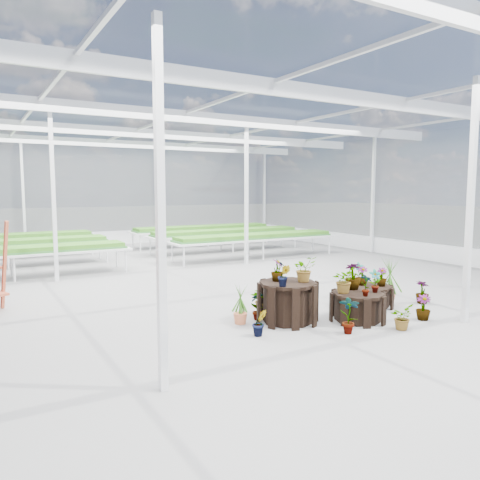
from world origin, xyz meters
TOP-DOWN VIEW (x-y plane):
  - ground_plane at (0.00, 0.00)m, footprint 24.00×24.00m
  - greenhouse_shell at (0.00, 0.00)m, footprint 18.00×24.00m
  - steel_frame at (0.00, 0.00)m, footprint 18.00×24.00m
  - nursery_benches at (0.00, 7.20)m, footprint 16.00×7.00m
  - plinth_tall at (0.11, -2.33)m, footprint 1.45×1.45m
  - plinth_mid at (1.31, -2.93)m, footprint 1.31×1.31m
  - plinth_low at (2.31, -2.23)m, footprint 1.33×1.33m
  - nursery_plants at (1.34, -2.26)m, footprint 4.72×2.85m

SIDE VIEW (x-z plane):
  - ground_plane at x=0.00m, z-range 0.00..0.00m
  - plinth_low at x=2.31m, z-range 0.00..0.45m
  - plinth_mid at x=1.31m, z-range 0.00..0.54m
  - plinth_tall at x=0.11m, z-range 0.00..0.76m
  - nursery_benches at x=0.00m, z-range 0.00..0.84m
  - nursery_plants at x=1.34m, z-range -0.14..1.11m
  - greenhouse_shell at x=0.00m, z-range 0.00..4.50m
  - steel_frame at x=0.00m, z-range 0.00..4.50m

